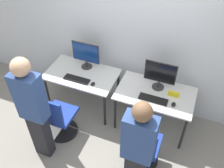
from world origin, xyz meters
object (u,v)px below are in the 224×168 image
person_right (138,149)px  monitor_left (86,54)px  office_chair_left (59,119)px  keyboard_right (153,99)px  office_chair_right (142,148)px  mouse_right (174,104)px  mouse_left (93,84)px  keyboard_left (77,79)px  person_left (33,108)px  monitor_right (160,74)px

person_right → monitor_left: bearing=134.5°
office_chair_left → person_right: (1.35, -0.39, 0.51)m
person_right → keyboard_right: bearing=93.8°
office_chair_right → mouse_right: bearing=68.3°
mouse_left → office_chair_right: 1.21m
keyboard_left → office_chair_left: 0.68m
monitor_left → person_left: person_left is taller
mouse_left → keyboard_left: bearing=177.5°
mouse_right → office_chair_left: bearing=-159.7°
office_chair_left → keyboard_right: (1.29, 0.59, 0.37)m
monitor_left → keyboard_left: bearing=-90.0°
keyboard_left → mouse_right: size_ratio=4.68×
office_chair_left → monitor_left: bearing=86.7°
office_chair_left → person_left: (-0.06, -0.37, 0.59)m
mouse_right → office_chair_right: office_chair_right is taller
mouse_right → person_right: 1.02m
mouse_left → office_chair_left: 0.75m
mouse_left → person_right: (1.01, -0.95, 0.14)m
monitor_left → mouse_left: (0.29, -0.37, -0.24)m
office_chair_left → office_chair_right: 1.34m
monitor_left → person_left: 1.30m
monitor_left → mouse_right: size_ratio=5.25×
mouse_left → office_chair_right: size_ratio=0.10×
keyboard_left → person_left: bearing=-96.6°
mouse_right → monitor_right: bearing=135.7°
monitor_left → person_right: size_ratio=0.29×
mouse_left → keyboard_right: 0.95m
keyboard_left → mouse_right: mouse_right is taller
mouse_right → office_chair_right: 0.76m
monitor_left → keyboard_right: (1.23, -0.34, -0.24)m
office_chair_left → person_right: person_right is taller
office_chair_left → keyboard_right: size_ratio=2.10×
office_chair_left → mouse_right: bearing=20.3°
office_chair_left → person_right: bearing=-16.2°
mouse_right → mouse_left: bearing=-178.5°
office_chair_left → keyboard_right: bearing=24.5°
monitor_left → office_chair_left: bearing=-93.3°
office_chair_left → keyboard_right: 1.46m
person_left → office_chair_right: 1.55m
person_left → mouse_right: person_left is taller
office_chair_left → monitor_right: (1.29, 0.87, 0.61)m
mouse_left → person_right: person_right is taller
monitor_left → monitor_right: same height
office_chair_left → mouse_right: 1.73m
mouse_right → office_chair_right: size_ratio=0.10×
mouse_left → mouse_right: (1.24, 0.03, 0.00)m
keyboard_right → person_right: 0.99m
keyboard_left → office_chair_right: (1.29, -0.59, -0.37)m
office_chair_left → person_right: 1.50m
office_chair_right → person_right: person_right is taller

